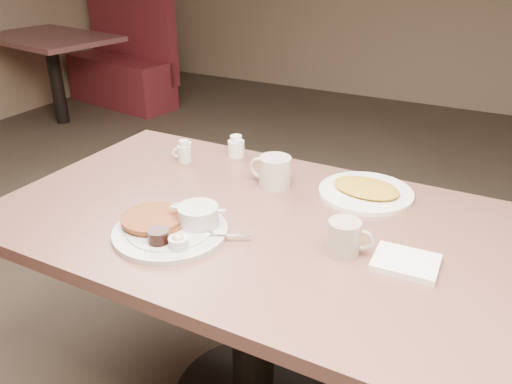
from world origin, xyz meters
The scene contains 9 objects.
diner_table centered at (0.00, 0.00, 0.58)m, with size 1.50×0.90×0.75m.
main_plate centered at (-0.15, -0.18, 0.77)m, with size 0.41×0.39×0.07m.
coffee_mug_near centered at (0.30, -0.06, 0.80)m, with size 0.13×0.10×0.09m.
napkin centered at (0.45, -0.04, 0.76)m, with size 0.16×0.13×0.02m.
coffee_mug_far centered at (-0.04, 0.21, 0.80)m, with size 0.15×0.11×0.10m.
creamer_left centered at (-0.41, 0.24, 0.79)m, with size 0.07×0.06×0.08m.
creamer_right centered at (-0.27, 0.38, 0.79)m, with size 0.08×0.07×0.08m.
hash_plate centered at (0.25, 0.29, 0.76)m, with size 0.34×0.34×0.04m.
booth_back_left centered at (-2.85, 2.58, 0.41)m, with size 1.30×1.46×1.12m.
Camera 1 is at (0.62, -1.14, 1.47)m, focal length 36.05 mm.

